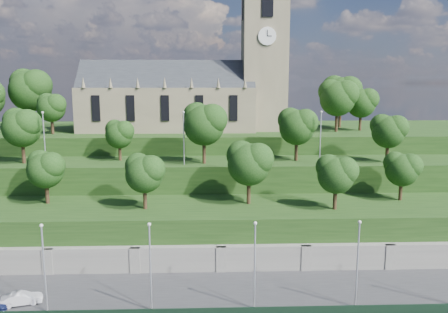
{
  "coord_description": "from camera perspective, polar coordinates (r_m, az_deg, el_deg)",
  "views": [
    {
      "loc": [
        3.69,
        -37.02,
        23.78
      ],
      "look_at": [
        5.98,
        30.0,
        12.51
      ],
      "focal_mm": 35.0,
      "sensor_mm": 36.0,
      "label": 1
    }
  ],
  "objects": [
    {
      "name": "promenade",
      "position": [
        48.82,
        -6.39,
        -18.34
      ],
      "size": [
        160.0,
        12.0,
        2.0
      ],
      "primitive_type": "cube",
      "color": "#2D2D30",
      "rests_on": "ground"
    },
    {
      "name": "retaining_wall",
      "position": [
        53.54,
        -5.92,
        -13.94
      ],
      "size": [
        160.0,
        2.1,
        5.0
      ],
      "color": "slate",
      "rests_on": "ground"
    },
    {
      "name": "embankment_lower",
      "position": [
        58.58,
        -5.54,
        -10.24
      ],
      "size": [
        160.0,
        12.0,
        8.0
      ],
      "primitive_type": "cube",
      "color": "#193411",
      "rests_on": "ground"
    },
    {
      "name": "embankment_upper",
      "position": [
        68.47,
        -5.0,
        -5.55
      ],
      "size": [
        160.0,
        10.0,
        12.0
      ],
      "primitive_type": "cube",
      "color": "#193411",
      "rests_on": "ground"
    },
    {
      "name": "hilltop",
      "position": [
        88.6,
        -4.31,
        -1.08
      ],
      "size": [
        160.0,
        32.0,
        15.0
      ],
      "primitive_type": "cube",
      "color": "#193411",
      "rests_on": "ground"
    },
    {
      "name": "church",
      "position": [
        83.06,
        -4.0,
        8.65
      ],
      "size": [
        38.6,
        12.35,
        27.6
      ],
      "color": "#70664F",
      "rests_on": "hilltop"
    },
    {
      "name": "trees_lower",
      "position": [
        56.23,
        -4.37,
        -1.58
      ],
      "size": [
        66.3,
        8.71,
        8.37
      ],
      "color": "black",
      "rests_on": "embankment_lower"
    },
    {
      "name": "trees_upper",
      "position": [
        65.29,
        -2.62,
        4.02
      ],
      "size": [
        60.16,
        8.14,
        9.04
      ],
      "color": "black",
      "rests_on": "embankment_upper"
    },
    {
      "name": "trees_hilltop",
      "position": [
        82.77,
        -6.42,
        8.12
      ],
      "size": [
        74.47,
        15.87,
        11.59
      ],
      "color": "black",
      "rests_on": "hilltop"
    },
    {
      "name": "lamp_posts_promenade",
      "position": [
        43.28,
        -9.61,
        -13.32
      ],
      "size": [
        60.36,
        0.36,
        8.89
      ],
      "color": "#B2B2B7",
      "rests_on": "promenade"
    },
    {
      "name": "lamp_posts_upper",
      "position": [
        63.54,
        -5.28,
        2.95
      ],
      "size": [
        40.36,
        0.36,
        7.85
      ],
      "color": "#B2B2B7",
      "rests_on": "embankment_upper"
    },
    {
      "name": "car_middle",
      "position": [
        49.92,
        -24.91,
        -16.47
      ],
      "size": [
        4.04,
        2.36,
        1.26
      ],
      "primitive_type": "imported",
      "rotation": [
        0.0,
        0.0,
        1.86
      ],
      "color": "#B6B5BA",
      "rests_on": "promenade"
    }
  ]
}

